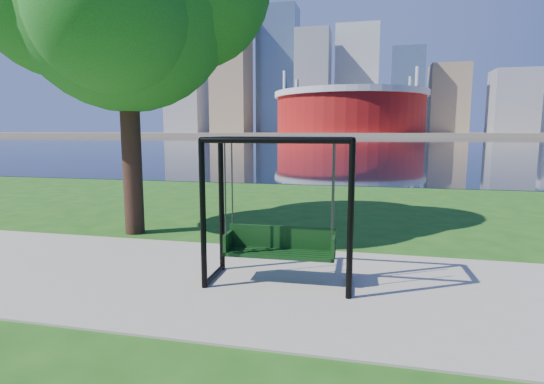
% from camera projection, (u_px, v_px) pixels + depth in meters
% --- Properties ---
extents(ground, '(900.00, 900.00, 0.00)m').
position_uv_depth(ground, '(272.00, 274.00, 7.08)').
color(ground, '#1E5114').
rests_on(ground, ground).
extents(path, '(120.00, 4.00, 0.03)m').
position_uv_depth(path, '(265.00, 283.00, 6.59)').
color(path, '#9E937F').
rests_on(path, ground).
extents(river, '(900.00, 180.00, 0.02)m').
position_uv_depth(river, '(364.00, 142.00, 105.49)').
color(river, black).
rests_on(river, ground).
extents(far_bank, '(900.00, 228.00, 2.00)m').
position_uv_depth(far_bank, '(368.00, 134.00, 302.19)').
color(far_bank, '#937F60').
rests_on(far_bank, ground).
extents(stadium, '(83.00, 83.00, 32.00)m').
position_uv_depth(stadium, '(350.00, 110.00, 234.05)').
color(stadium, maroon).
rests_on(stadium, far_bank).
extents(skyline, '(392.00, 66.00, 96.50)m').
position_uv_depth(skyline, '(364.00, 86.00, 311.17)').
color(skyline, gray).
rests_on(skyline, far_bank).
extents(swing, '(2.25, 1.02, 2.27)m').
position_uv_depth(swing, '(280.00, 214.00, 6.47)').
color(swing, black).
rests_on(swing, ground).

